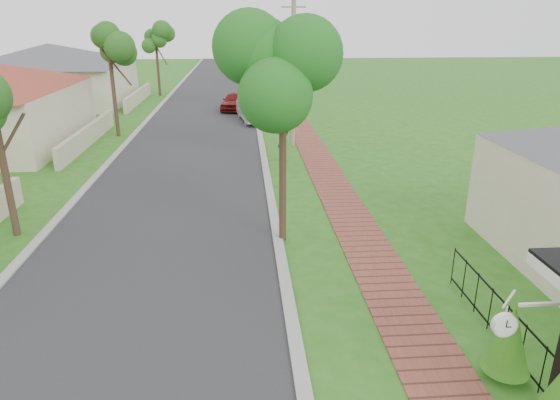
{
  "coord_description": "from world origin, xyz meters",
  "views": [
    {
      "loc": [
        -0.33,
        -6.94,
        6.41
      ],
      "look_at": [
        0.68,
        6.45,
        1.5
      ],
      "focal_mm": 32.0,
      "sensor_mm": 36.0,
      "label": 1
    }
  ],
  "objects_px": {
    "station_clock": "(507,323)",
    "parked_car_white": "(254,110)",
    "utility_pole": "(293,74)",
    "near_tree": "(283,77)",
    "parked_car_red": "(235,101)"
  },
  "relations": [
    {
      "from": "utility_pole",
      "to": "station_clock",
      "type": "xyz_separation_m",
      "value": [
        1.39,
        -19.59,
        -1.76
      ]
    },
    {
      "from": "parked_car_red",
      "to": "utility_pole",
      "type": "distance_m",
      "value": 11.96
    },
    {
      "from": "parked_car_white",
      "to": "utility_pole",
      "type": "distance_m",
      "value": 7.65
    },
    {
      "from": "station_clock",
      "to": "utility_pole",
      "type": "bearing_deg",
      "value": 94.06
    },
    {
      "from": "near_tree",
      "to": "utility_pole",
      "type": "relative_size",
      "value": 0.84
    },
    {
      "from": "parked_car_red",
      "to": "utility_pole",
      "type": "xyz_separation_m",
      "value": [
        3.18,
        -11.12,
        3.05
      ]
    },
    {
      "from": "parked_car_white",
      "to": "near_tree",
      "type": "xyz_separation_m",
      "value": [
        0.4,
        -18.79,
        4.12
      ]
    },
    {
      "from": "near_tree",
      "to": "utility_pole",
      "type": "bearing_deg",
      "value": 82.87
    },
    {
      "from": "near_tree",
      "to": "utility_pole",
      "type": "xyz_separation_m",
      "value": [
        1.5,
        11.99,
        -1.16
      ]
    },
    {
      "from": "parked_car_white",
      "to": "near_tree",
      "type": "distance_m",
      "value": 19.24
    },
    {
      "from": "utility_pole",
      "to": "station_clock",
      "type": "relative_size",
      "value": 6.94
    },
    {
      "from": "parked_car_red",
      "to": "parked_car_white",
      "type": "distance_m",
      "value": 4.51
    },
    {
      "from": "parked_car_white",
      "to": "utility_pole",
      "type": "relative_size",
      "value": 0.63
    },
    {
      "from": "station_clock",
      "to": "parked_car_white",
      "type": "bearing_deg",
      "value": 97.11
    },
    {
      "from": "parked_car_white",
      "to": "utility_pole",
      "type": "height_order",
      "value": "utility_pole"
    }
  ]
}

